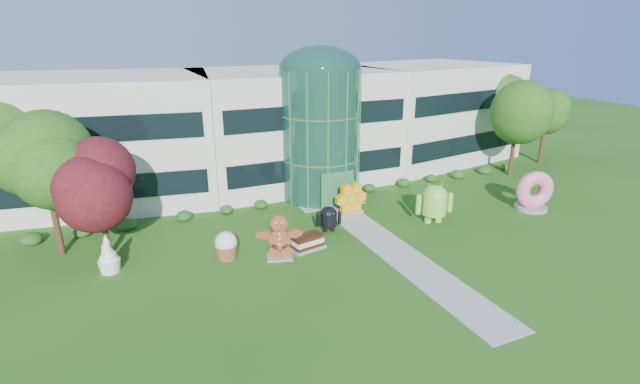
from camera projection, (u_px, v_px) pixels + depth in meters
name	position (u px, v px, depth m)	size (l,w,h in m)	color
ground	(406.00, 260.00, 26.48)	(140.00, 140.00, 0.00)	#215114
building	(292.00, 125.00, 40.44)	(46.00, 15.00, 9.30)	beige
atrium	(320.00, 135.00, 35.20)	(6.00, 6.00, 9.80)	#194738
walkway	(388.00, 246.00, 28.20)	(2.40, 20.00, 0.04)	#9E9E93
tree_red	(101.00, 208.00, 25.91)	(4.00, 4.00, 6.00)	#3F0C14
trees_backdrop	(315.00, 141.00, 36.29)	(52.00, 8.00, 8.40)	#244C13
android_green	(435.00, 201.00, 31.21)	(2.74, 1.83, 3.11)	#7FCF42
android_black	(329.00, 217.00, 29.96)	(1.76, 1.18, 2.00)	black
donut	(533.00, 190.00, 33.54)	(2.85, 1.37, 2.96)	#F35C99
gingerbread	(279.00, 236.00, 26.24)	(2.96, 1.14, 2.73)	maroon
ice_cream_sandwich	(308.00, 242.00, 27.63)	(2.05, 1.03, 0.91)	black
honeycomb	(351.00, 199.00, 33.00)	(2.61, 0.93, 2.05)	gold
froyo	(108.00, 254.00, 24.83)	(1.25, 1.25, 2.14)	white
cupcake	(226.00, 245.00, 26.40)	(1.38, 1.38, 1.65)	white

